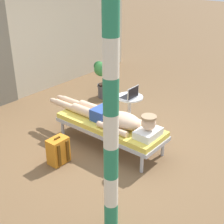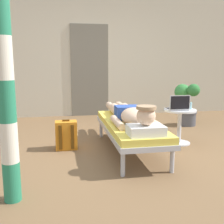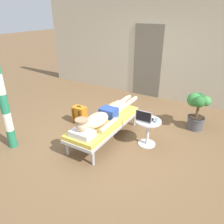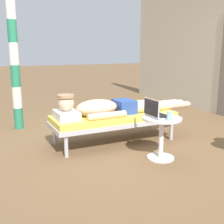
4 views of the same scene
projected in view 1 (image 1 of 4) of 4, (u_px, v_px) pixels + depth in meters
ground_plane at (105, 144)px, 5.23m from camera, size 40.00×40.00×0.00m
lounge_chair at (110, 126)px, 5.04m from camera, size 0.66×1.82×0.42m
person_reclining at (112, 117)px, 4.95m from camera, size 0.53×2.17×0.33m
side_table at (129, 105)px, 5.75m from camera, size 0.48×0.48×0.52m
laptop at (130, 95)px, 5.58m from camera, size 0.31×0.24×0.23m
drink_glass at (135, 91)px, 5.76m from camera, size 0.06×0.06×0.10m
backpack at (58, 151)px, 4.67m from camera, size 0.30×0.26×0.42m
potted_plant at (105, 77)px, 6.80m from camera, size 0.49×0.57×0.82m
porch_post at (111, 131)px, 3.05m from camera, size 0.15×0.15×2.50m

